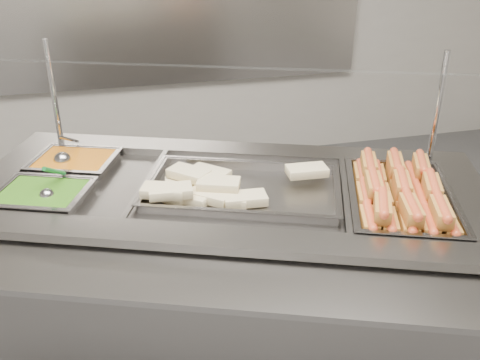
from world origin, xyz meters
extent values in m
cube|color=slate|center=(0.10, 0.41, 0.40)|extent=(1.78, 1.24, 0.80)
cube|color=gray|center=(-0.02, 0.12, 0.81)|extent=(1.64, 0.74, 0.03)
cube|color=gray|center=(0.21, 0.71, 0.81)|extent=(1.64, 0.74, 0.03)
cube|color=gray|center=(-0.65, 0.71, 0.81)|extent=(0.30, 0.53, 0.03)
cube|color=gray|center=(0.84, 0.12, 0.81)|extent=(0.30, 0.53, 0.03)
cube|color=black|center=(0.10, 0.41, 0.70)|extent=(1.57, 1.03, 0.02)
cube|color=gray|center=(0.46, 0.27, 0.82)|extent=(0.21, 0.49, 0.01)
cube|color=gray|center=(-0.16, 0.51, 0.82)|extent=(0.21, 0.49, 0.01)
cube|color=gray|center=(-0.08, -0.02, 0.78)|extent=(1.62, 0.81, 0.02)
cylinder|color=slate|center=(0.64, -0.19, 0.75)|extent=(0.11, 0.23, 0.02)
cylinder|color=silver|center=(-0.46, 0.95, 1.02)|extent=(0.02, 0.02, 0.40)
cylinder|color=silver|center=(0.87, 0.43, 1.02)|extent=(0.02, 0.02, 0.40)
cube|color=silver|center=(0.16, 0.59, 1.17)|extent=(1.50, 0.80, 0.08)
cube|color=#A24B09|center=(-0.40, 0.75, 0.79)|extent=(0.31, 0.28, 0.08)
cube|color=#145B0E|center=(-0.50, 0.51, 0.79)|extent=(0.31, 0.28, 0.08)
cube|color=#AF6624|center=(0.46, 0.10, 0.80)|extent=(0.09, 0.15, 0.05)
cylinder|color=#C13D22|center=(0.46, 0.10, 0.82)|extent=(0.08, 0.15, 0.03)
cube|color=#AF6624|center=(0.52, 0.25, 0.81)|extent=(0.09, 0.15, 0.05)
cylinder|color=#C13D22|center=(0.52, 0.25, 0.82)|extent=(0.08, 0.15, 0.03)
cube|color=#AF6624|center=(0.58, 0.40, 0.81)|extent=(0.09, 0.15, 0.05)
cylinder|color=#C13D22|center=(0.58, 0.40, 0.82)|extent=(0.08, 0.15, 0.03)
cube|color=#AF6624|center=(0.52, 0.08, 0.80)|extent=(0.10, 0.15, 0.05)
cylinder|color=#C13D22|center=(0.52, 0.08, 0.82)|extent=(0.08, 0.15, 0.03)
cube|color=#AF6624|center=(0.57, 0.23, 0.81)|extent=(0.09, 0.15, 0.05)
cylinder|color=#C13D22|center=(0.57, 0.23, 0.82)|extent=(0.08, 0.15, 0.03)
cube|color=#AF6624|center=(0.63, 0.37, 0.80)|extent=(0.10, 0.14, 0.05)
cylinder|color=#C13D22|center=(0.63, 0.37, 0.82)|extent=(0.08, 0.15, 0.03)
cube|color=#AF6624|center=(0.57, 0.06, 0.80)|extent=(0.10, 0.14, 0.05)
cylinder|color=#C13D22|center=(0.57, 0.06, 0.82)|extent=(0.08, 0.15, 0.03)
cube|color=#AF6624|center=(0.63, 0.20, 0.81)|extent=(0.10, 0.15, 0.05)
cylinder|color=#C13D22|center=(0.63, 0.20, 0.82)|extent=(0.08, 0.15, 0.03)
cube|color=#AF6624|center=(0.69, 0.35, 0.80)|extent=(0.10, 0.14, 0.05)
cylinder|color=#C13D22|center=(0.69, 0.35, 0.82)|extent=(0.08, 0.15, 0.03)
cube|color=#AF6624|center=(0.62, 0.03, 0.81)|extent=(0.10, 0.14, 0.05)
cylinder|color=#C13D22|center=(0.62, 0.03, 0.82)|extent=(0.08, 0.15, 0.03)
cube|color=#AF6624|center=(0.68, 0.18, 0.81)|extent=(0.09, 0.15, 0.05)
cylinder|color=#C13D22|center=(0.68, 0.18, 0.82)|extent=(0.08, 0.15, 0.03)
cube|color=#AF6624|center=(0.74, 0.33, 0.81)|extent=(0.09, 0.15, 0.05)
cylinder|color=#C13D22|center=(0.74, 0.33, 0.82)|extent=(0.08, 0.15, 0.03)
cube|color=#AF6624|center=(0.68, 0.01, 0.80)|extent=(0.09, 0.15, 0.05)
cylinder|color=#C13D22|center=(0.68, 0.01, 0.82)|extent=(0.08, 0.15, 0.03)
cube|color=#AF6624|center=(0.50, 0.09, 0.85)|extent=(0.10, 0.14, 0.05)
cylinder|color=#C13D22|center=(0.50, 0.09, 0.87)|extent=(0.09, 0.15, 0.03)
cube|color=#AF6624|center=(0.54, 0.23, 0.85)|extent=(0.09, 0.15, 0.05)
cylinder|color=#C13D22|center=(0.54, 0.23, 0.87)|extent=(0.08, 0.15, 0.03)
cube|color=#AF6624|center=(0.60, 0.38, 0.85)|extent=(0.10, 0.15, 0.05)
cylinder|color=#C13D22|center=(0.60, 0.38, 0.87)|extent=(0.08, 0.15, 0.03)
cube|color=#AF6624|center=(0.57, 0.06, 0.85)|extent=(0.09, 0.15, 0.05)
cylinder|color=#C13D22|center=(0.57, 0.06, 0.87)|extent=(0.07, 0.15, 0.03)
cube|color=#AF6624|center=(0.63, 0.21, 0.85)|extent=(0.10, 0.14, 0.05)
cylinder|color=#C13D22|center=(0.63, 0.21, 0.87)|extent=(0.09, 0.15, 0.03)
cube|color=#AF6624|center=(0.69, 0.36, 0.85)|extent=(0.10, 0.14, 0.05)
cylinder|color=#C13D22|center=(0.69, 0.36, 0.87)|extent=(0.09, 0.15, 0.03)
cube|color=#AF6624|center=(0.65, 0.02, 0.85)|extent=(0.09, 0.15, 0.05)
cylinder|color=#C13D22|center=(0.65, 0.02, 0.87)|extent=(0.08, 0.15, 0.03)
cube|color=#AF6624|center=(0.71, 0.17, 0.85)|extent=(0.10, 0.14, 0.05)
cylinder|color=#C13D22|center=(0.71, 0.17, 0.87)|extent=(0.09, 0.15, 0.03)
cube|color=#AF6624|center=(0.76, 0.32, 0.85)|extent=(0.10, 0.14, 0.05)
cylinder|color=#C13D22|center=(0.76, 0.32, 0.87)|extent=(0.09, 0.15, 0.03)
cube|color=#CFBA8B|center=(0.03, 0.36, 0.82)|extent=(0.15, 0.15, 0.03)
cube|color=#CFBA8B|center=(-0.10, 0.41, 0.81)|extent=(0.15, 0.15, 0.03)
cube|color=#CFBA8B|center=(0.01, 0.53, 0.81)|extent=(0.16, 0.14, 0.03)
cube|color=#CFBA8B|center=(0.13, 0.31, 0.82)|extent=(0.14, 0.09, 0.03)
cube|color=#CFBA8B|center=(-0.03, 0.47, 0.81)|extent=(0.14, 0.09, 0.03)
cube|color=#CFBA8B|center=(0.09, 0.34, 0.81)|extent=(0.16, 0.14, 0.03)
cube|color=#CFBA8B|center=(-0.03, 0.38, 0.81)|extent=(0.16, 0.15, 0.03)
cube|color=#CFBA8B|center=(0.07, 0.47, 0.81)|extent=(0.15, 0.15, 0.03)
cube|color=#CFBA8B|center=(-0.12, 0.38, 0.84)|extent=(0.16, 0.12, 0.03)
cube|color=#CFBA8B|center=(-0.10, 0.37, 0.84)|extent=(0.14, 0.09, 0.03)
cube|color=#CFBA8B|center=(0.05, 0.47, 0.84)|extent=(0.15, 0.15, 0.03)
cube|color=#CFBA8B|center=(-0.02, 0.48, 0.85)|extent=(0.15, 0.15, 0.03)
cube|color=#CFBA8B|center=(0.06, 0.38, 0.84)|extent=(0.16, 0.12, 0.03)
cube|color=#CFBA8B|center=(0.38, 0.41, 0.84)|extent=(0.14, 0.08, 0.03)
sphere|color=#A3A3A8|center=(-0.45, 0.75, 0.82)|extent=(0.06, 0.06, 0.06)
cylinder|color=#A3A3A8|center=(-0.42, 0.82, 0.88)|extent=(0.07, 0.14, 0.09)
sphere|color=#A3A3A8|center=(-0.48, 0.48, 0.82)|extent=(0.05, 0.05, 0.05)
cylinder|color=#14752F|center=(-0.46, 0.55, 0.87)|extent=(0.06, 0.13, 0.09)
camera|label=1|loc=(-0.25, -1.15, 1.63)|focal=40.00mm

